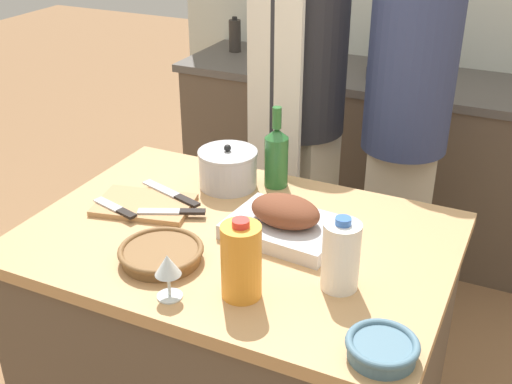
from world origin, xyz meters
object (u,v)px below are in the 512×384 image
roasting_pan (285,221)px  knife_bread (116,208)px  milk_jug (341,256)px  knife_paring (174,211)px  stock_pot (228,169)px  stand_mixer (390,48)px  wicker_basket (161,253)px  mixing_bowl (382,348)px  wine_bottle_green (276,155)px  cutting_board (144,205)px  knife_chef (173,194)px  person_cook_aproned (301,100)px  person_cook_guest (407,115)px  wine_glass_left (168,267)px  condiment_bottle_tall (235,36)px  juice_jug (241,261)px

roasting_pan → knife_bread: (-0.52, -0.11, -0.03)m
milk_jug → knife_paring: milk_jug is taller
stock_pot → stand_mixer: size_ratio=0.56×
wicker_basket → milk_jug: 0.50m
stock_pot → mixing_bowl: bearing=-40.9°
milk_jug → wine_bottle_green: wine_bottle_green is taller
cutting_board → stock_pot: size_ratio=1.68×
knife_chef → cutting_board: bearing=-123.3°
cutting_board → knife_bread: size_ratio=1.85×
mixing_bowl → person_cook_aproned: size_ratio=0.09×
stand_mixer → person_cook_guest: size_ratio=0.20×
mixing_bowl → knife_paring: bearing=155.5°
wicker_basket → stock_pot: 0.49m
wine_glass_left → condiment_bottle_tall: (-0.89, 2.10, 0.02)m
juice_jug → knife_paring: 0.46m
roasting_pan → wicker_basket: size_ratio=1.46×
milk_jug → person_cook_aproned: 1.16m
wicker_basket → knife_paring: size_ratio=1.17×
stock_pot → stand_mixer: (0.18, 1.37, 0.10)m
cutting_board → knife_paring: (0.12, -0.01, 0.01)m
wine_glass_left → milk_jug: bearing=31.2°
knife_paring → roasting_pan: bearing=8.1°
wine_glass_left → mixing_bowl: bearing=1.2°
cutting_board → wine_bottle_green: 0.46m
wine_glass_left → condiment_bottle_tall: condiment_bottle_tall is taller
knife_paring → person_cook_guest: (0.49, 0.92, 0.08)m
wicker_basket → knife_chef: 0.36m
mixing_bowl → wine_glass_left: bearing=-178.8°
knife_paring → knife_bread: (-0.17, -0.06, -0.00)m
wicker_basket → person_cook_guest: 1.21m
stock_pot → milk_jug: bearing=-36.7°
mixing_bowl → cutting_board: bearing=157.7°
condiment_bottle_tall → person_cook_aproned: 1.12m
wine_glass_left → condiment_bottle_tall: bearing=112.8°
wine_glass_left → person_cook_guest: bearing=77.4°
condiment_bottle_tall → person_cook_aproned: bearing=-48.8°
condiment_bottle_tall → stand_mixer: bearing=-7.5°
wicker_basket → stand_mixer: size_ratio=0.66×
wicker_basket → stand_mixer: stand_mixer is taller
mixing_bowl → person_cook_aproned: bearing=119.0°
knife_bread → person_cook_guest: size_ratio=0.10×
roasting_pan → person_cook_aproned: size_ratio=0.19×
cutting_board → wine_bottle_green: wine_bottle_green is taller
wine_glass_left → knife_chef: (-0.27, 0.45, -0.07)m
wicker_basket → person_cook_aproned: 1.14m
mixing_bowl → stand_mixer: 2.04m
cutting_board → person_cook_aproned: (0.18, 0.90, 0.10)m
stand_mixer → person_cook_aproned: bearing=-104.0°
juice_jug → knife_chef: bearing=139.8°
mixing_bowl → milk_jug: 0.28m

